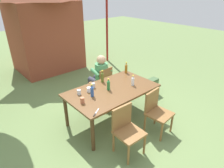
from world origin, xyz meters
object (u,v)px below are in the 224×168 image
Objects in this scene: bottle_olive at (102,77)px; cup_white at (89,90)px; bottle_amber at (126,68)px; cup_terracotta at (82,100)px; chair_far_right at (103,82)px; backpack_by_near_side at (152,87)px; lamp_post at (107,8)px; table_knife at (96,113)px; chair_near_right at (156,110)px; chair_near_left at (126,128)px; bottle_clear at (133,81)px; brick_kiosk at (44,26)px; bottle_green at (108,85)px; cup_glass at (79,92)px; person_in_white_shirt at (100,74)px; bottle_blue at (92,91)px; cup_steel at (93,85)px; dining_table at (112,92)px.

bottle_olive is 2.76× the size of cup_white.
bottle_amber is 2.43× the size of cup_terracotta.
cup_terracotta is at bearing -143.15° from chair_far_right.
backpack_by_near_side is 0.16× the size of lamp_post.
cup_terracotta reaches higher than table_knife.
lamp_post reaches higher than chair_near_right.
lamp_post is at bearing 53.71° from chair_near_left.
cup_terracotta is (-1.21, 0.11, -0.04)m from bottle_clear.
cup_terracotta is 0.04× the size of brick_kiosk.
bottle_olive is (0.14, 0.37, 0.01)m from bottle_green.
chair_near_left reaches higher than backpack_by_near_side.
chair_far_right is 3.42× the size of bottle_green.
bottle_clear is 2.34× the size of cup_glass.
chair_near_right is at bearing -90.21° from person_in_white_shirt.
bottle_blue is at bearing 179.29° from bottle_green.
person_in_white_shirt reaches higher than cup_terracotta.
cup_terracotta is (-1.58, -0.46, -0.06)m from bottle_amber.
chair_near_right reaches higher than cup_white.
lamp_post is (2.01, 2.09, 1.30)m from person_in_white_shirt.
bottle_olive reaches higher than backpack_by_near_side.
cup_white is 0.04× the size of lamp_post.
chair_near_right is at bearing -93.52° from bottle_clear.
cup_steel is 0.93m from table_knife.
bottle_green reaches higher than chair_near_left.
bottle_blue is 0.20m from cup_white.
brick_kiosk is (-0.04, 4.67, 0.99)m from chair_near_right.
bottle_olive reaches higher than chair_far_right.
brick_kiosk reaches higher than bottle_green.
cup_steel reaches higher than cup_glass.
bottle_clear is 1.16m from cup_glass.
chair_near_right is 1.30m from bottle_blue.
cup_steel is at bearing -134.41° from lamp_post.
bottle_olive is (0.49, 1.24, 0.39)m from chair_near_left.
bottle_clear is 1.33m from backpack_by_near_side.
bottle_green is at bearing 6.43° from cup_terracotta.
lamp_post reaches higher than chair_near_left.
backpack_by_near_side is at bearing -106.49° from lamp_post.
chair_far_right is 0.31× the size of brick_kiosk.
cup_steel is 0.49× the size of table_knife.
bottle_amber reaches higher than chair_far_right.
cup_glass is at bearing -174.09° from bottle_amber.
chair_near_right is at bearing -0.01° from chair_near_left.
dining_table is at bearing -117.06° from chair_far_right.
bottle_green is at bearing -110.67° from bottle_olive.
cup_glass is (-0.21, 1.11, 0.32)m from chair_near_left.
cup_steel is at bearing -141.66° from chair_far_right.
backpack_by_near_side is at bearing 14.99° from bottle_clear.
bottle_amber is at bearing 28.85° from table_knife.
bottle_green reaches higher than cup_terracotta.
bottle_green is (-0.50, -0.81, 0.38)m from chair_far_right.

